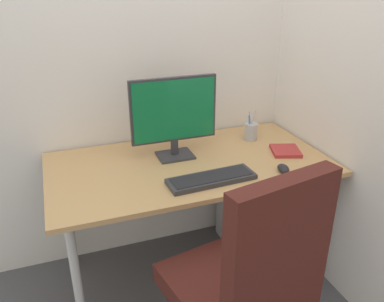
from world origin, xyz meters
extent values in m
plane|color=#4C4C51|center=(0.00, 0.00, 0.00)|extent=(8.00, 8.00, 0.00)
cube|color=white|center=(0.00, 0.42, 1.40)|extent=(2.50, 0.04, 2.80)
cube|color=white|center=(0.77, -0.14, 1.40)|extent=(0.04, 1.80, 2.80)
cube|color=tan|center=(0.00, 0.00, 0.74)|extent=(1.48, 0.78, 0.03)
cylinder|color=silver|center=(-0.65, -0.30, 0.36)|extent=(0.04, 0.04, 0.72)
cylinder|color=silver|center=(0.65, -0.30, 0.36)|extent=(0.04, 0.04, 0.72)
cylinder|color=silver|center=(-0.65, 0.30, 0.36)|extent=(0.04, 0.04, 0.72)
cylinder|color=silver|center=(0.65, 0.30, 0.36)|extent=(0.04, 0.04, 0.72)
cube|color=#4C1E19|center=(-0.06, -0.65, 0.47)|extent=(0.55, 0.58, 0.09)
cube|color=#4C1E19|center=(-0.01, -0.90, 0.81)|extent=(0.42, 0.15, 0.59)
cube|color=#9EA0A5|center=(0.51, 0.07, 0.32)|extent=(0.39, 0.54, 0.65)
cube|color=#262628|center=(0.51, -0.20, 0.45)|extent=(0.19, 0.01, 0.02)
cube|color=#333338|center=(-0.05, 0.10, 0.76)|extent=(0.19, 0.15, 0.01)
cube|color=#333338|center=(-0.05, 0.11, 0.81)|extent=(0.04, 0.02, 0.09)
cube|color=#333338|center=(-0.05, 0.11, 1.02)|extent=(0.47, 0.02, 0.35)
cube|color=#14723F|center=(-0.05, 0.09, 1.02)|extent=(0.44, 0.01, 0.32)
cube|color=#333338|center=(0.03, -0.24, 0.76)|extent=(0.44, 0.16, 0.02)
cube|color=black|center=(0.03, -0.24, 0.78)|extent=(0.40, 0.13, 0.00)
ellipsoid|color=black|center=(0.41, -0.27, 0.77)|extent=(0.06, 0.09, 0.04)
cylinder|color=#B2B5BA|center=(0.45, 0.17, 0.80)|extent=(0.08, 0.08, 0.10)
cylinder|color=#B2B5BA|center=(0.44, 0.17, 0.87)|extent=(0.03, 0.01, 0.13)
cylinder|color=#B2B5BA|center=(0.46, 0.17, 0.87)|extent=(0.03, 0.01, 0.13)
torus|color=purple|center=(0.45, 0.17, 0.81)|extent=(0.04, 0.03, 0.01)
cylinder|color=#337FD8|center=(0.44, 0.17, 0.84)|extent=(0.02, 0.01, 0.13)
cube|color=#B23333|center=(0.55, -0.07, 0.76)|extent=(0.19, 0.20, 0.02)
camera|label=1|loc=(-0.64, -1.78, 1.67)|focal=36.93mm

